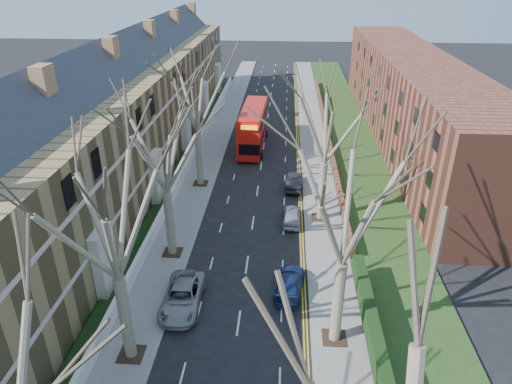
# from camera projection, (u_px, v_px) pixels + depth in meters

# --- Properties ---
(pavement_left) EXTENTS (3.00, 102.00, 0.12)m
(pavement_left) POSITION_uv_depth(u_px,v_px,m) (214.00, 144.00, 54.85)
(pavement_left) COLOR slate
(pavement_left) RESTS_ON ground
(pavement_right) EXTENTS (3.00, 102.00, 0.12)m
(pavement_right) POSITION_uv_depth(u_px,v_px,m) (314.00, 147.00, 54.13)
(pavement_right) COLOR slate
(pavement_right) RESTS_ON ground
(terrace_left) EXTENTS (9.70, 78.00, 13.60)m
(terrace_left) POSITION_uv_depth(u_px,v_px,m) (125.00, 120.00, 45.72)
(terrace_left) COLOR olive
(terrace_left) RESTS_ON ground
(flats_right) EXTENTS (13.97, 54.00, 10.00)m
(flats_right) POSITION_uv_depth(u_px,v_px,m) (411.00, 99.00, 54.79)
(flats_right) COLOR brown
(flats_right) RESTS_ON ground
(front_wall_left) EXTENTS (0.30, 78.00, 1.00)m
(front_wall_left) POSITION_uv_depth(u_px,v_px,m) (187.00, 166.00, 47.58)
(front_wall_left) COLOR white
(front_wall_left) RESTS_ON ground
(grass_verge_right) EXTENTS (6.00, 102.00, 0.06)m
(grass_verge_right) POSITION_uv_depth(u_px,v_px,m) (353.00, 147.00, 53.83)
(grass_verge_right) COLOR #1F3C16
(grass_verge_right) RESTS_ON ground
(tree_left_mid) EXTENTS (10.50, 10.50, 14.71)m
(tree_left_mid) POSITION_uv_depth(u_px,v_px,m) (107.00, 206.00, 21.17)
(tree_left_mid) COLOR #6B614C
(tree_left_mid) RESTS_ON ground
(tree_left_far) EXTENTS (10.15, 10.15, 14.22)m
(tree_left_far) POSITION_uv_depth(u_px,v_px,m) (161.00, 138.00, 30.21)
(tree_left_far) COLOR #6B614C
(tree_left_far) RESTS_ON ground
(tree_left_dist) EXTENTS (10.50, 10.50, 14.71)m
(tree_left_dist) POSITION_uv_depth(u_px,v_px,m) (195.00, 89.00, 40.75)
(tree_left_dist) COLOR #6B614C
(tree_left_dist) RESTS_ON ground
(tree_right_mid) EXTENTS (10.50, 10.50, 14.71)m
(tree_right_mid) POSITION_uv_depth(u_px,v_px,m) (349.00, 194.00, 22.27)
(tree_right_mid) COLOR #6B614C
(tree_right_mid) RESTS_ON ground
(tree_right_far) EXTENTS (10.15, 10.15, 14.22)m
(tree_right_far) POSITION_uv_depth(u_px,v_px,m) (328.00, 115.00, 34.87)
(tree_right_far) COLOR #6B614C
(tree_right_far) RESTS_ON ground
(double_decker_bus) EXTENTS (3.12, 11.23, 4.65)m
(double_decker_bus) POSITION_uv_depth(u_px,v_px,m) (253.00, 128.00, 53.29)
(double_decker_bus) COLOR red
(double_decker_bus) RESTS_ON ground
(car_left_far) EXTENTS (2.43, 5.15, 1.42)m
(car_left_far) POSITION_uv_depth(u_px,v_px,m) (182.00, 297.00, 28.88)
(car_left_far) COLOR gray
(car_left_far) RESTS_ON ground
(car_right_near) EXTENTS (2.36, 4.58, 1.27)m
(car_right_near) POSITION_uv_depth(u_px,v_px,m) (290.00, 283.00, 30.28)
(car_right_near) COLOR navy
(car_right_near) RESTS_ON ground
(car_right_mid) EXTENTS (1.63, 3.80, 1.28)m
(car_right_mid) POSITION_uv_depth(u_px,v_px,m) (292.00, 216.00, 38.27)
(car_right_mid) COLOR #999CA1
(car_right_mid) RESTS_ON ground
(car_right_far) EXTENTS (1.78, 4.27, 1.37)m
(car_right_far) POSITION_uv_depth(u_px,v_px,m) (294.00, 182.00, 44.08)
(car_right_far) COLOR black
(car_right_far) RESTS_ON ground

